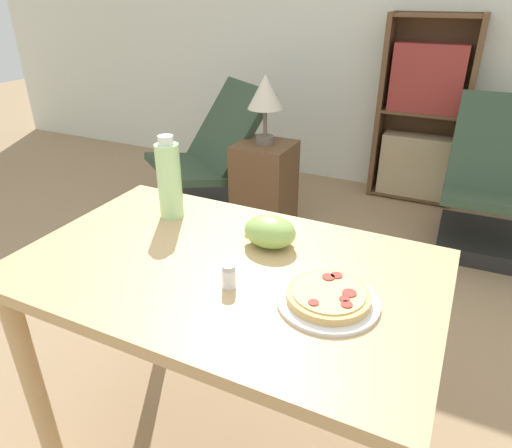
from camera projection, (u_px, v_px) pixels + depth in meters
name	position (u px, v px, depth m)	size (l,w,h in m)	color
ground_plane	(232.00, 429.00, 1.67)	(14.00, 14.00, 0.00)	#9E7F5B
wall_back	(406.00, 12.00, 3.18)	(8.00, 0.05, 2.60)	silver
dining_table	(226.00, 301.00, 1.29)	(1.14, 0.71, 0.77)	tan
pizza_on_plate	(328.00, 298.00, 1.07)	(0.24, 0.24, 0.04)	white
grape_bunch	(270.00, 232.00, 1.31)	(0.15, 0.12, 0.09)	#93BC5B
drink_bottle	(169.00, 180.00, 1.44)	(0.08, 0.08, 0.27)	#B7EAA3
salt_shaker	(229.00, 276.00, 1.13)	(0.03, 0.03, 0.06)	white
lounge_chair_near	(207.00, 175.00, 3.18)	(0.89, 0.97, 0.88)	black
lounge_chair_far	(495.00, 204.00, 2.74)	(0.63, 0.78, 0.88)	black
bookshelf	(421.00, 119.00, 3.29)	(0.61, 0.24, 1.31)	brown
side_table	(264.00, 189.00, 2.92)	(0.34, 0.34, 0.60)	brown
table_lamp	(265.00, 95.00, 2.65)	(0.21, 0.21, 0.41)	#665B51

